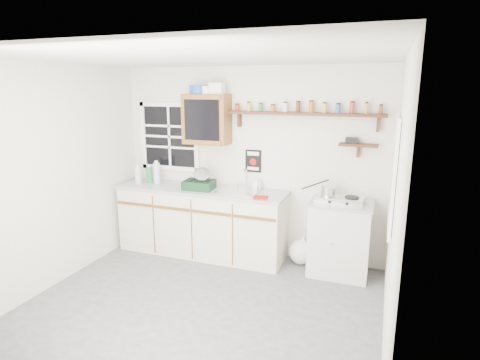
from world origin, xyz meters
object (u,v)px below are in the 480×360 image
object	(u,v)px
right_cabinet	(340,238)
spice_shelf	(305,113)
dish_rack	(200,182)
hotplate	(340,199)
upper_cabinet	(207,119)
main_cabinet	(202,221)

from	to	relation	value
right_cabinet	spice_shelf	distance (m)	1.58
spice_shelf	dish_rack	distance (m)	1.61
hotplate	spice_shelf	bearing A→B (deg)	160.57
dish_rack	hotplate	size ratio (longest dim) A/B	0.73
upper_cabinet	hotplate	bearing A→B (deg)	-4.46
spice_shelf	hotplate	xyz separation A→B (m)	(0.50, -0.21, -0.99)
main_cabinet	dish_rack	xyz separation A→B (m)	(0.01, -0.05, 0.55)
upper_cabinet	dish_rack	world-z (taller)	upper_cabinet
right_cabinet	dish_rack	bearing A→B (deg)	-177.60
dish_rack	hotplate	bearing A→B (deg)	-3.02
upper_cabinet	dish_rack	xyz separation A→B (m)	(-0.02, -0.19, -0.81)
hotplate	upper_cabinet	bearing A→B (deg)	178.75
right_cabinet	dish_rack	size ratio (longest dim) A/B	2.21
upper_cabinet	hotplate	world-z (taller)	upper_cabinet
main_cabinet	hotplate	xyz separation A→B (m)	(1.81, 0.01, 0.49)
spice_shelf	dish_rack	world-z (taller)	spice_shelf
upper_cabinet	hotplate	xyz separation A→B (m)	(1.78, -0.14, -0.88)
spice_shelf	hotplate	size ratio (longest dim) A/B	3.38
right_cabinet	upper_cabinet	xyz separation A→B (m)	(-1.80, 0.12, 1.37)
upper_cabinet	hotplate	distance (m)	1.99
main_cabinet	spice_shelf	bearing A→B (deg)	9.21
upper_cabinet	hotplate	size ratio (longest dim) A/B	1.15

